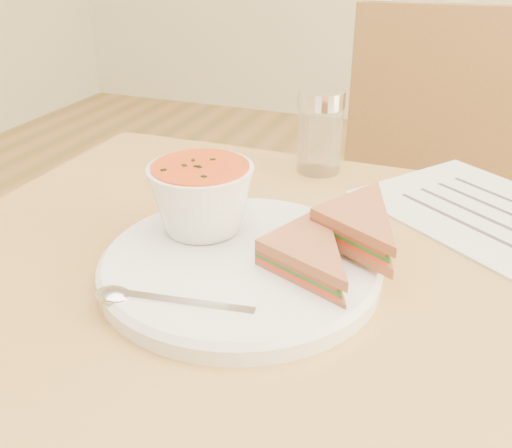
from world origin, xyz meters
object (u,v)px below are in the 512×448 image
at_px(plate, 240,266).
at_px(soup_bowl, 202,201).
at_px(chair_far, 431,258).
at_px(condiment_shaker, 320,132).

bearing_deg(plate, soup_bowl, 147.42).
xyz_separation_m(chair_far, plate, (-0.17, -0.60, 0.29)).
xyz_separation_m(chair_far, soup_bowl, (-0.23, -0.56, 0.34)).
bearing_deg(chair_far, plate, 67.75).
distance_m(chair_far, condiment_shaker, 0.48).
relative_size(chair_far, soup_bowl, 8.12).
bearing_deg(chair_far, soup_bowl, 61.16).
bearing_deg(chair_far, condiment_shaker, 53.26).
height_order(chair_far, soup_bowl, chair_far).
height_order(soup_bowl, condiment_shaker, condiment_shaker).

